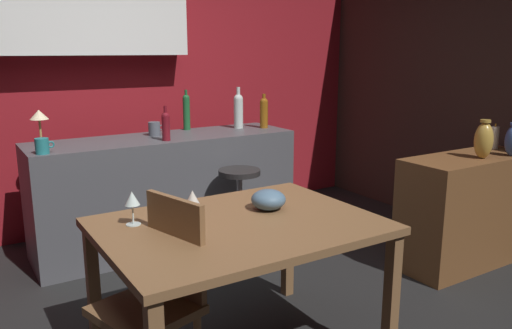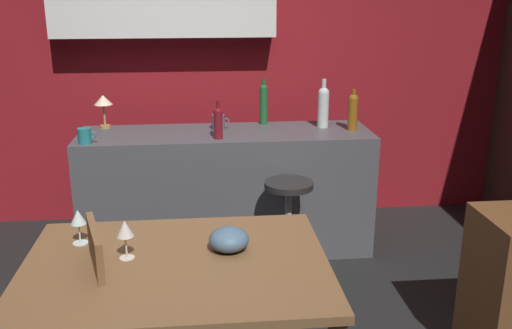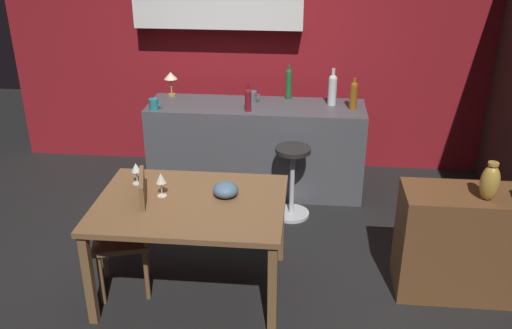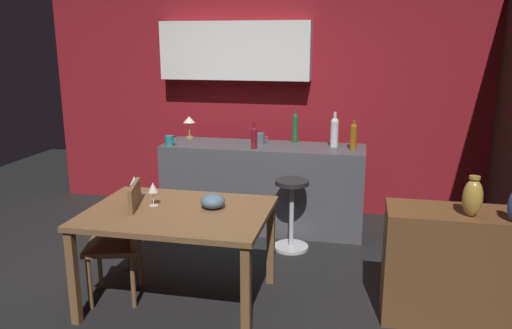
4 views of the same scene
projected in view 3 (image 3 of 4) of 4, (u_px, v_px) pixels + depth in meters
name	position (u px, v px, depth m)	size (l,w,h in m)	color
ground_plane	(223.00, 264.00, 4.52)	(9.00, 9.00, 0.00)	black
wall_kitchen_back	(244.00, 37.00, 5.82)	(5.20, 0.33, 2.60)	maroon
dining_table	(191.00, 211.00, 3.97)	(1.34, 0.99, 0.74)	brown
kitchen_counter	(256.00, 148.00, 5.57)	(2.10, 0.60, 0.90)	#4C4C51
sideboard_cabinet	(475.00, 244.00, 4.04)	(1.10, 0.44, 0.82)	brown
chair_near_window	(131.00, 230.00, 4.05)	(0.49, 0.49, 0.92)	brown
bar_stool	(292.00, 180.00, 5.10)	(0.34, 0.34, 0.69)	#262323
wine_glass_left	(136.00, 168.00, 4.15)	(0.07, 0.07, 0.17)	silver
wine_glass_right	(161.00, 179.00, 3.96)	(0.08, 0.08, 0.18)	silver
fruit_bowl	(226.00, 190.00, 3.99)	(0.18, 0.18, 0.11)	slate
wine_bottle_clear	(333.00, 88.00, 5.33)	(0.08, 0.08, 0.36)	silver
wine_bottle_amber	(354.00, 94.00, 5.22)	(0.07, 0.07, 0.30)	#8C5114
wine_bottle_ruby	(248.00, 99.00, 5.18)	(0.06, 0.06, 0.26)	maroon
wine_bottle_green	(289.00, 83.00, 5.50)	(0.06, 0.06, 0.34)	#1E592D
cup_slate	(252.00, 97.00, 5.45)	(0.13, 0.09, 0.11)	#515660
cup_teal	(154.00, 104.00, 5.25)	(0.12, 0.09, 0.10)	teal
counter_lamp	(171.00, 78.00, 5.58)	(0.13, 0.13, 0.25)	#A58447
vase_brass	(490.00, 182.00, 3.74)	(0.13, 0.13, 0.28)	#B78C38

